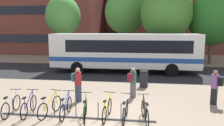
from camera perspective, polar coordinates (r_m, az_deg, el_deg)
The scene contains 22 objects.
ground at distance 9.14m, azimuth -1.31°, elevation -14.60°, with size 200.00×200.00×0.00m, color gray.
bus_lane_asphalt at distance 18.66m, azimuth 3.45°, elevation -2.35°, with size 80.00×7.20×0.01m, color #232326.
city_bus at distance 18.41m, azimuth 3.01°, elevation 3.07°, with size 12.04×2.66×3.20m.
bike_rack at distance 9.46m, azimuth -9.22°, elevation -13.25°, with size 6.49×0.11×0.70m.
parked_bicycle_white_0 at distance 10.49m, azimuth -24.48°, elevation -10.03°, with size 0.52×1.72×0.99m.
parked_bicycle_purple_1 at distance 10.17m, azimuth -20.59°, elevation -10.37°, with size 0.52×1.72×0.99m.
parked_bicycle_yellow_2 at distance 9.85m, azimuth -15.68°, elevation -10.76°, with size 0.53×1.70×0.99m.
parked_bicycle_blue_3 at distance 9.56m, azimuth -11.76°, elevation -11.21°, with size 0.52×1.72×0.99m.
parked_bicycle_green_4 at distance 9.20m, azimuth -6.91°, elevation -11.92°, with size 0.54×1.70×0.99m.
parked_bicycle_yellow_5 at distance 9.17m, azimuth -1.28°, elevation -11.91°, with size 0.52×1.72×0.99m.
parked_bicycle_silver_6 at distance 9.02m, azimuth 3.45°, elevation -12.30°, with size 0.52×1.72×0.99m.
parked_bicycle_black_7 at distance 8.98m, azimuth 8.46°, elevation -12.48°, with size 0.52×1.71×0.99m.
commuter_teal_pack_0 at distance 11.18m, azimuth -8.85°, elevation -4.88°, with size 0.61×0.52×1.73m.
commuter_maroon_pack_1 at distance 11.75m, azimuth 5.36°, elevation -4.50°, with size 0.54×0.61×1.61m.
commuter_black_pack_2 at distance 11.72m, azimuth 25.05°, elevation -5.16°, with size 0.60×0.54×1.68m.
trash_bin at distance 14.06m, azimuth 8.19°, elevation -4.02°, with size 0.55×0.55×1.03m.
street_tree_0 at distance 24.95m, azimuth 24.33°, elevation 10.36°, with size 4.65×4.65×7.35m.
street_tree_1 at distance 23.51m, azimuth 13.79°, elevation 12.44°, with size 5.13×5.13×8.11m.
street_tree_2 at distance 24.20m, azimuth -12.45°, elevation 11.69°, with size 3.62×3.62×6.97m.
street_tree_3 at distance 27.41m, azimuth 3.35°, elevation 12.89°, with size 4.83×4.83×8.17m.
building_left_wing at distance 39.88m, azimuth -20.71°, elevation 13.99°, with size 23.56×13.26×15.12m.
building_centre_block at distance 48.79m, azimuth 2.66°, elevation 12.21°, with size 16.11×13.25×12.91m.
Camera 1 is at (1.31, -8.27, 3.64)m, focal length 35.57 mm.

